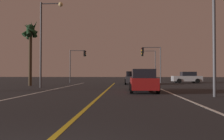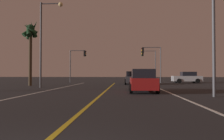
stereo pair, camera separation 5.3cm
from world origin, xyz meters
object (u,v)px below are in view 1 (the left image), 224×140
at_px(traffic_light_near_left, 78,59).
at_px(palm_tree_left_mid, 31,34).
at_px(car_lead_same_lane, 143,81).
at_px(street_lamp_right_near, 205,10).
at_px(car_crossing_side, 187,78).
at_px(traffic_light_near_right, 151,56).
at_px(car_ahead_far, 132,78).
at_px(traffic_light_far_right, 149,59).
at_px(street_lamp_left_mid, 46,34).

relative_size(traffic_light_near_left, palm_tree_left_mid, 0.67).
distance_m(car_lead_same_lane, street_lamp_right_near, 6.36).
bearing_deg(car_lead_same_lane, traffic_light_near_left, 26.91).
bearing_deg(car_crossing_side, street_lamp_right_near, 77.01).
bearing_deg(traffic_light_near_right, car_crossing_side, -174.10).
height_order(car_lead_same_lane, traffic_light_near_left, traffic_light_near_left).
bearing_deg(car_crossing_side, car_ahead_far, 30.35).
distance_m(traffic_light_near_left, palm_tree_left_mid, 9.92).
bearing_deg(traffic_light_far_right, traffic_light_near_left, 25.56).
relative_size(car_crossing_side, street_lamp_left_mid, 0.51).
relative_size(street_lamp_left_mid, palm_tree_left_mid, 1.12).
distance_m(car_crossing_side, traffic_light_near_right, 6.37).
bearing_deg(palm_tree_left_mid, traffic_light_far_right, 43.93).
bearing_deg(car_ahead_far, street_lamp_left_mid, 131.75).
relative_size(car_lead_same_lane, traffic_light_far_right, 0.78).
distance_m(traffic_light_far_right, street_lamp_right_near, 25.63).
bearing_deg(street_lamp_left_mid, traffic_light_far_right, 55.85).
bearing_deg(traffic_light_far_right, car_crossing_side, 136.79).
bearing_deg(traffic_light_near_left, car_crossing_side, 1.93).
bearing_deg(traffic_light_near_right, car_ahead_far, 55.45).
relative_size(traffic_light_far_right, street_lamp_right_near, 0.68).
height_order(car_lead_same_lane, traffic_light_near_right, traffic_light_near_right).
distance_m(car_lead_same_lane, traffic_light_near_right, 17.44).
distance_m(car_crossing_side, street_lamp_right_near, 21.65).
xyz_separation_m(traffic_light_far_right, street_lamp_right_near, (0.49, -25.60, 1.11)).
bearing_deg(street_lamp_left_mid, car_ahead_far, 41.75).
bearing_deg(car_crossing_side, street_lamp_left_mid, 36.56).
xyz_separation_m(car_ahead_far, traffic_light_far_right, (3.26, 9.92, 3.23)).
height_order(car_crossing_side, traffic_light_near_left, traffic_light_near_left).
bearing_deg(car_crossing_side, traffic_light_near_left, 1.93).
height_order(street_lamp_right_near, street_lamp_left_mid, street_lamp_left_mid).
xyz_separation_m(traffic_light_near_left, traffic_light_far_right, (11.50, 5.50, 0.31)).
xyz_separation_m(car_lead_same_lane, palm_tree_left_mid, (-12.15, 7.92, 5.08)).
bearing_deg(street_lamp_left_mid, traffic_light_near_right, 46.02).
relative_size(car_lead_same_lane, street_lamp_left_mid, 0.51).
bearing_deg(car_crossing_side, traffic_light_near_right, 5.90).
bearing_deg(car_ahead_far, street_lamp_right_near, -166.59).
distance_m(traffic_light_far_right, palm_tree_left_mid, 20.99).
height_order(traffic_light_far_right, street_lamp_right_near, street_lamp_right_near).
relative_size(car_crossing_side, car_ahead_far, 1.00).
bearing_deg(street_lamp_right_near, palm_tree_left_mid, -35.53).
relative_size(traffic_light_near_left, traffic_light_far_right, 0.92).
xyz_separation_m(car_lead_same_lane, street_lamp_left_mid, (-9.14, 4.66, 4.52)).
xyz_separation_m(traffic_light_near_right, traffic_light_near_left, (-11.29, -0.00, -0.30)).
bearing_deg(street_lamp_left_mid, car_crossing_side, 36.56).
height_order(car_lead_same_lane, traffic_light_far_right, traffic_light_far_right).
relative_size(car_crossing_side, traffic_light_far_right, 0.78).
bearing_deg(street_lamp_left_mid, car_lead_same_lane, -27.04).
height_order(traffic_light_near_right, traffic_light_far_right, traffic_light_far_right).
distance_m(car_lead_same_lane, car_ahead_far, 12.52).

